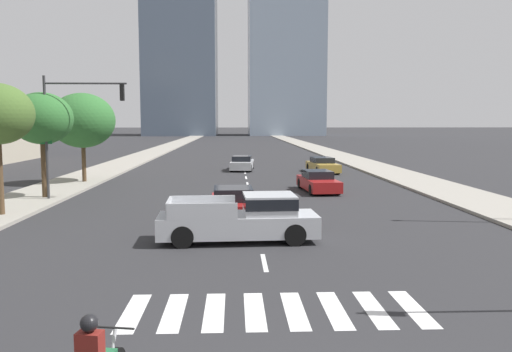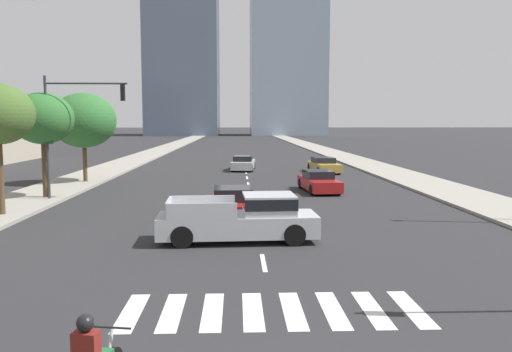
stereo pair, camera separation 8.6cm
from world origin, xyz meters
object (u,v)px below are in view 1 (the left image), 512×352
at_px(street_tree_second, 42,119).
at_px(street_tree_third, 82,121).
at_px(sedan_gold_3, 323,165).
at_px(sedan_red_1, 318,182).
at_px(traffic_signal_far, 74,115).
at_px(pickup_truck, 246,218).
at_px(sedan_red_0, 233,204).
at_px(sedan_silver_2, 242,163).

xyz_separation_m(street_tree_second, street_tree_third, (0.00, 7.49, -0.08)).
xyz_separation_m(sedan_gold_3, street_tree_third, (-17.73, -7.20, 3.72)).
bearing_deg(sedan_red_1, sedan_gold_3, 164.27).
bearing_deg(street_tree_second, sedan_gold_3, 39.65).
bearing_deg(traffic_signal_far, pickup_truck, -47.92).
height_order(sedan_red_0, sedan_silver_2, sedan_red_0).
distance_m(sedan_red_0, sedan_gold_3, 21.94).
bearing_deg(street_tree_third, sedan_gold_3, 22.11).
xyz_separation_m(sedan_gold_3, traffic_signal_far, (-15.82, -15.28, 3.97)).
relative_size(sedan_silver_2, sedan_gold_3, 1.00).
bearing_deg(pickup_truck, traffic_signal_far, 129.52).
bearing_deg(sedan_red_1, sedan_red_0, -35.37).
bearing_deg(traffic_signal_far, sedan_gold_3, 43.99).
relative_size(traffic_signal_far, street_tree_third, 1.07).
bearing_deg(sedan_gold_3, sedan_silver_2, -114.26).
bearing_deg(pickup_truck, sedan_red_1, 67.70).
bearing_deg(sedan_red_1, traffic_signal_far, -80.78).
xyz_separation_m(traffic_signal_far, street_tree_second, (-1.91, 0.58, -0.17)).
relative_size(street_tree_second, street_tree_third, 0.94).
bearing_deg(sedan_red_1, street_tree_third, -111.75).
distance_m(pickup_truck, street_tree_third, 21.08).
bearing_deg(sedan_red_0, street_tree_second, 58.41).
bearing_deg(street_tree_second, sedan_silver_2, 57.10).
distance_m(sedan_silver_2, street_tree_third, 15.02).
bearing_deg(pickup_truck, street_tree_third, 118.45).
bearing_deg(sedan_red_1, street_tree_second, -84.53).
bearing_deg(sedan_red_0, sedan_gold_3, -21.45).
relative_size(pickup_truck, street_tree_second, 1.01).
distance_m(sedan_red_0, traffic_signal_far, 10.66).
bearing_deg(sedan_red_0, traffic_signal_far, 55.79).
distance_m(pickup_truck, street_tree_second, 15.30).
height_order(pickup_truck, sedan_silver_2, pickup_truck).
relative_size(sedan_red_0, street_tree_second, 0.78).
bearing_deg(sedan_silver_2, sedan_red_0, -176.88).
xyz_separation_m(pickup_truck, sedan_red_0, (-0.45, 4.39, -0.18)).
distance_m(sedan_red_1, street_tree_third, 16.54).
relative_size(sedan_red_1, traffic_signal_far, 0.74).
xyz_separation_m(pickup_truck, sedan_gold_3, (7.02, 25.02, -0.22)).
relative_size(traffic_signal_far, street_tree_second, 1.15).
height_order(street_tree_second, street_tree_third, street_tree_third).
height_order(sedan_red_1, street_tree_third, street_tree_third).
xyz_separation_m(traffic_signal_far, street_tree_third, (-1.91, 8.07, -0.25)).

